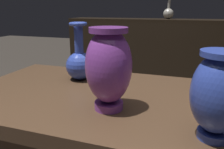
{
  "coord_description": "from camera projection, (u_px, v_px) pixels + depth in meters",
  "views": [
    {
      "loc": [
        0.24,
        -0.75,
        1.12
      ],
      "look_at": [
        0.01,
        -0.06,
        0.9
      ],
      "focal_mm": 35.5,
      "sensor_mm": 36.0,
      "label": 1
    }
  ],
  "objects": [
    {
      "name": "back_display_shelf",
      "position": [
        165.0,
        57.0,
        2.93
      ],
      "size": [
        2.6,
        0.4,
        0.99
      ],
      "color": "black",
      "rests_on": "ground_plane"
    },
    {
      "name": "vase_tall_behind",
      "position": [
        219.0,
        93.0,
        0.53
      ],
      "size": [
        0.13,
        0.13,
        0.23
      ],
      "color": "#2D429E",
      "rests_on": "display_plinth"
    },
    {
      "name": "vase_left_accent",
      "position": [
        80.0,
        62.0,
        1.02
      ],
      "size": [
        0.13,
        0.13,
        0.26
      ],
      "color": "#2D429E",
      "rests_on": "display_plinth"
    },
    {
      "name": "shelf_vase_center",
      "position": [
        168.0,
        13.0,
        2.8
      ],
      "size": [
        0.13,
        0.13,
        0.27
      ],
      "color": "gray",
      "rests_on": "back_display_shelf"
    },
    {
      "name": "vase_centerpiece",
      "position": [
        109.0,
        67.0,
        0.69
      ],
      "size": [
        0.15,
        0.15,
        0.26
      ],
      "color": "#7A388E",
      "rests_on": "display_plinth"
    }
  ]
}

